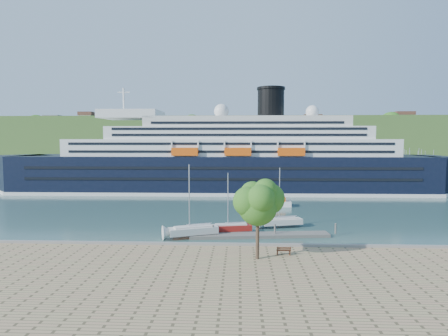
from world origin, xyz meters
TOP-DOWN VIEW (x-y plane):
  - ground at (0.00, 0.00)m, footprint 400.00×400.00m
  - far_hillside at (0.00, 145.00)m, footprint 400.00×50.00m
  - quay_coping at (0.00, -0.20)m, footprint 220.00×0.50m
  - cruise_ship at (-3.24, 52.29)m, footprint 119.28×18.07m
  - park_bench at (6.26, -3.52)m, footprint 1.63×0.71m
  - promenade_tree at (3.35, -4.98)m, footprint 5.54×5.54m
  - floating_pontoon at (4.26, 7.81)m, footprint 19.63×4.37m
  - sailboat_white_near at (-4.94, 6.95)m, footprint 7.75×4.56m
  - sailboat_red at (0.24, 9.39)m, footprint 6.71×2.96m
  - sailboat_white_far at (8.03, 13.56)m, footprint 7.09×3.59m
  - tender_launch at (8.39, 31.76)m, footprint 6.99×2.43m

SIDE VIEW (x-z plane):
  - ground at x=0.00m, z-range 0.00..0.00m
  - floating_pontoon at x=4.26m, z-range 0.00..0.43m
  - tender_launch at x=8.39m, z-range 0.00..1.93m
  - quay_coping at x=0.00m, z-range 1.00..1.30m
  - park_bench at x=6.26m, z-range 1.00..2.03m
  - sailboat_red at x=0.24m, z-range 0.00..8.39m
  - sailboat_white_far at x=8.03m, z-range 0.00..8.82m
  - sailboat_white_near at x=-4.94m, z-range 0.00..9.68m
  - promenade_tree at x=3.35m, z-range 1.00..10.18m
  - far_hillside at x=0.00m, z-range 0.00..24.00m
  - cruise_ship at x=-3.24m, z-range 0.00..26.76m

